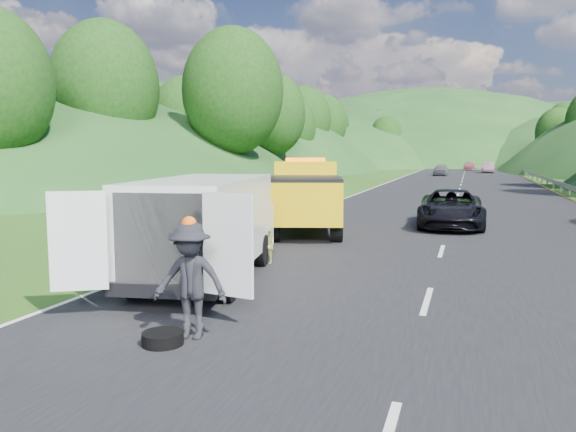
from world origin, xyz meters
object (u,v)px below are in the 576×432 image
(white_van, at_px, (206,223))
(suitcase, at_px, (144,247))
(tow_truck, at_px, (305,196))
(spare_tire, at_px, (163,346))
(woman, at_px, (217,258))
(passing_suv, at_px, (450,227))
(worker, at_px, (191,339))
(child, at_px, (267,264))

(white_van, height_order, suitcase, white_van)
(tow_truck, relative_size, spare_tire, 10.57)
(woman, xyz_separation_m, passing_suv, (6.16, 8.88, 0.00))
(worker, height_order, spare_tire, worker)
(spare_tire, bearing_deg, child, 95.60)
(suitcase, bearing_deg, child, 3.35)
(white_van, distance_m, woman, 3.10)
(white_van, height_order, spare_tire, white_van)
(child, distance_m, spare_tire, 6.58)
(woman, bearing_deg, suitcase, 113.45)
(tow_truck, relative_size, white_van, 0.96)
(suitcase, bearing_deg, spare_tire, -55.58)
(child, distance_m, suitcase, 3.72)
(white_van, height_order, worker, white_van)
(white_van, bearing_deg, worker, -77.04)
(tow_truck, bearing_deg, woman, -115.93)
(tow_truck, bearing_deg, passing_suv, 15.41)
(passing_suv, bearing_deg, spare_tire, -105.57)
(worker, height_order, suitcase, worker)
(spare_tire, bearing_deg, worker, 58.74)
(child, xyz_separation_m, spare_tire, (0.64, -6.55, 0.00))
(spare_tire, bearing_deg, passing_suv, 76.44)
(tow_truck, xyz_separation_m, passing_suv, (5.18, 3.19, -1.37))
(spare_tire, bearing_deg, white_van, 107.46)
(white_van, distance_m, passing_suv, 12.69)
(woman, distance_m, passing_suv, 10.81)
(white_van, xyz_separation_m, worker, (1.64, -3.91, -1.36))
(child, bearing_deg, suitcase, -137.23)
(child, bearing_deg, spare_tire, -44.97)
(tow_truck, xyz_separation_m, woman, (-0.98, -5.70, -1.37))
(woman, relative_size, suitcase, 2.88)
(child, height_order, suitcase, suitcase)
(white_van, bearing_deg, child, 61.95)
(tow_truck, bearing_deg, worker, -98.62)
(white_van, xyz_separation_m, woman, (-0.96, 2.61, -1.36))
(woman, xyz_separation_m, suitcase, (-2.01, -0.63, 0.31))
(spare_tire, bearing_deg, tow_truck, 96.11)
(white_van, distance_m, spare_tire, 4.77)
(worker, bearing_deg, spare_tire, -127.89)
(worker, relative_size, suitcase, 3.08)
(worker, distance_m, spare_tire, 0.52)
(tow_truck, height_order, suitcase, tow_truck)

